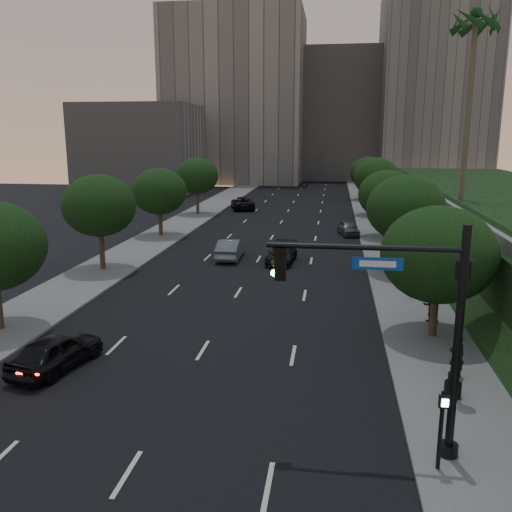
% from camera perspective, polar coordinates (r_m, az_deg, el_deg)
% --- Properties ---
extents(ground, '(160.00, 160.00, 0.00)m').
position_cam_1_polar(ground, '(20.04, -9.12, -15.28)').
color(ground, black).
rests_on(ground, ground).
extents(road_surface, '(16.00, 140.00, 0.02)m').
position_cam_1_polar(road_surface, '(48.08, 1.42, 1.53)').
color(road_surface, black).
rests_on(road_surface, ground).
extents(sidewalk_right, '(4.50, 140.00, 0.15)m').
position_cam_1_polar(sidewalk_right, '(47.99, 13.67, 1.22)').
color(sidewalk_right, slate).
rests_on(sidewalk_right, ground).
extents(sidewalk_left, '(4.50, 140.00, 0.15)m').
position_cam_1_polar(sidewalk_left, '(50.29, -10.26, 1.90)').
color(sidewalk_left, slate).
rests_on(sidewalk_left, ground).
extents(parapet_wall, '(0.35, 90.00, 0.70)m').
position_cam_1_polar(parapet_wall, '(45.82, 18.25, 5.83)').
color(parapet_wall, slate).
rests_on(parapet_wall, embankment).
extents(office_block_left, '(26.00, 20.00, 32.00)m').
position_cam_1_polar(office_block_left, '(110.78, -2.08, 16.18)').
color(office_block_left, gray).
rests_on(office_block_left, ground).
extents(office_block_mid, '(22.00, 18.00, 26.00)m').
position_cam_1_polar(office_block_mid, '(118.90, 8.66, 14.36)').
color(office_block_mid, gray).
rests_on(office_block_mid, ground).
extents(office_block_right, '(20.00, 22.00, 36.00)m').
position_cam_1_polar(office_block_right, '(114.67, 18.18, 16.46)').
color(office_block_right, slate).
rests_on(office_block_right, ground).
extents(office_block_filler, '(18.00, 16.00, 14.00)m').
position_cam_1_polar(office_block_filler, '(92.41, -12.00, 11.01)').
color(office_block_filler, gray).
rests_on(office_block_filler, ground).
extents(tree_right_a, '(5.20, 5.20, 6.24)m').
position_cam_1_polar(tree_right_a, '(25.86, 18.64, 0.15)').
color(tree_right_a, '#38281C').
rests_on(tree_right_a, ground).
extents(tree_right_b, '(5.20, 5.20, 6.74)m').
position_cam_1_polar(tree_right_b, '(37.47, 15.49, 4.85)').
color(tree_right_b, '#38281C').
rests_on(tree_right_b, ground).
extents(tree_right_c, '(5.20, 5.20, 6.24)m').
position_cam_1_polar(tree_right_c, '(50.36, 13.65, 6.30)').
color(tree_right_c, '#38281C').
rests_on(tree_right_c, ground).
extents(tree_right_d, '(5.20, 5.20, 6.74)m').
position_cam_1_polar(tree_right_d, '(64.20, 12.54, 8.12)').
color(tree_right_d, '#38281C').
rests_on(tree_right_d, ground).
extents(tree_right_e, '(5.20, 5.20, 6.24)m').
position_cam_1_polar(tree_right_e, '(79.17, 11.74, 8.62)').
color(tree_right_e, '#38281C').
rests_on(tree_right_e, ground).
extents(tree_left_b, '(5.00, 5.00, 6.71)m').
position_cam_1_polar(tree_left_b, '(38.56, -16.19, 5.11)').
color(tree_left_b, '#38281C').
rests_on(tree_left_b, ground).
extents(tree_left_c, '(5.00, 5.00, 6.34)m').
position_cam_1_polar(tree_left_c, '(50.65, -10.15, 6.71)').
color(tree_left_c, '#38281C').
rests_on(tree_left_c, ground).
extents(tree_left_d, '(5.00, 5.00, 6.71)m').
position_cam_1_polar(tree_left_d, '(64.01, -6.23, 8.39)').
color(tree_left_d, '#38281C').
rests_on(tree_left_d, ground).
extents(palm_far, '(3.20, 3.20, 15.50)m').
position_cam_1_polar(palm_far, '(48.71, 22.10, 21.66)').
color(palm_far, '#4C4233').
rests_on(palm_far, embankment).
extents(traffic_signal_mast, '(5.68, 0.56, 7.00)m').
position_cam_1_polar(traffic_signal_mast, '(16.13, 16.63, -8.47)').
color(traffic_signal_mast, black).
rests_on(traffic_signal_mast, ground).
extents(street_lamp, '(0.64, 0.64, 5.62)m').
position_cam_1_polar(street_lamp, '(20.33, 20.47, -7.42)').
color(street_lamp, black).
rests_on(street_lamp, ground).
extents(pedestrian_signal, '(0.30, 0.33, 2.50)m').
position_cam_1_polar(pedestrian_signal, '(16.41, 18.95, -16.37)').
color(pedestrian_signal, black).
rests_on(pedestrian_signal, ground).
extents(sedan_near_left, '(2.68, 4.68, 1.50)m').
position_cam_1_polar(sedan_near_left, '(23.67, -20.31, -9.43)').
color(sedan_near_left, black).
rests_on(sedan_near_left, ground).
extents(sedan_mid_left, '(1.72, 4.71, 1.54)m').
position_cam_1_polar(sedan_mid_left, '(41.39, -2.70, 0.75)').
color(sedan_mid_left, slate).
rests_on(sedan_mid_left, ground).
extents(sedan_far_left, '(4.04, 6.24, 1.60)m').
position_cam_1_polar(sedan_far_left, '(68.78, -1.42, 5.59)').
color(sedan_far_left, black).
rests_on(sedan_far_left, ground).
extents(sedan_near_right, '(2.22, 4.78, 1.35)m').
position_cam_1_polar(sedan_near_right, '(40.20, 2.72, 0.26)').
color(sedan_near_right, black).
rests_on(sedan_near_right, ground).
extents(sedan_far_right, '(2.32, 4.13, 1.33)m').
position_cam_1_polar(sedan_far_right, '(51.89, 9.70, 2.92)').
color(sedan_far_right, '#4E5055').
rests_on(sedan_far_right, ground).
extents(pedestrian_a, '(0.71, 0.56, 1.71)m').
position_cam_1_polar(pedestrian_a, '(22.54, 20.37, -9.86)').
color(pedestrian_a, black).
rests_on(pedestrian_a, sidewalk_right).
extents(pedestrian_b, '(0.80, 0.63, 1.66)m').
position_cam_1_polar(pedestrian_b, '(28.57, 17.97, -4.96)').
color(pedestrian_b, black).
rests_on(pedestrian_b, sidewalk_right).
extents(pedestrian_c, '(1.13, 0.60, 1.84)m').
position_cam_1_polar(pedestrian_c, '(32.44, 16.47, -2.60)').
color(pedestrian_c, black).
rests_on(pedestrian_c, sidewalk_right).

